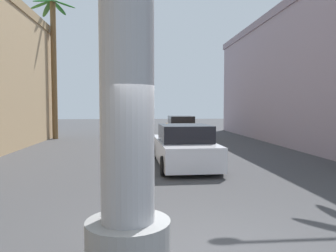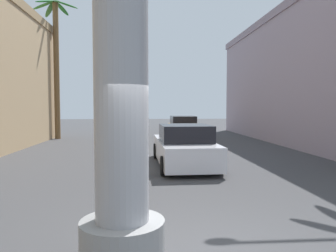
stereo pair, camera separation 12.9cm
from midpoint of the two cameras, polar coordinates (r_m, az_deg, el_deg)
ground_plane at (r=14.92m, az=-0.89°, el=-5.20°), size 90.31×90.31×0.00m
car_lead at (r=12.39m, az=3.09°, el=-3.68°), size 2.18×5.18×1.56m
car_far at (r=23.49m, az=2.77°, el=-0.26°), size 1.95×4.39×1.56m
palm_tree_far_left at (r=24.17m, az=-18.79°, el=11.59°), size 3.27×3.16×9.51m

